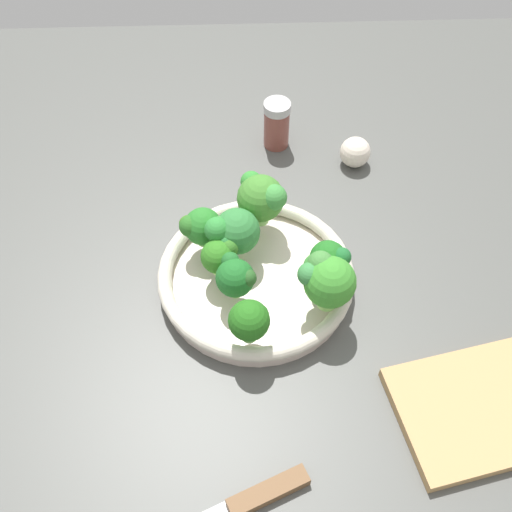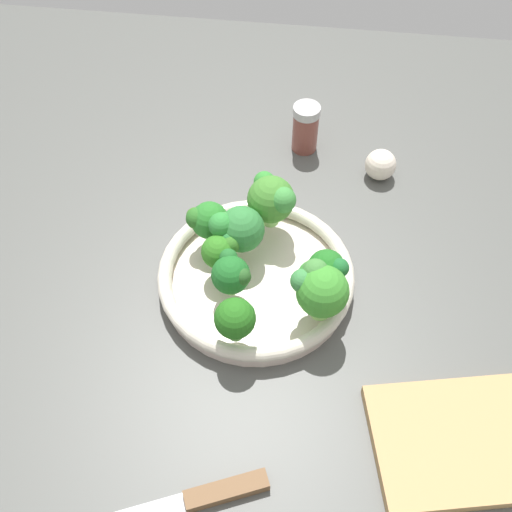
% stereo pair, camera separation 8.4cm
% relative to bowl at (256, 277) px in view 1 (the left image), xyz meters
% --- Properties ---
extents(ground_plane, '(1.30, 1.30, 0.03)m').
position_rel_bowl_xyz_m(ground_plane, '(0.02, 0.01, -0.03)').
color(ground_plane, '#51524E').
extents(bowl, '(0.27, 0.27, 0.04)m').
position_rel_bowl_xyz_m(bowl, '(0.00, 0.00, 0.00)').
color(bowl, silver).
rests_on(bowl, ground_plane).
extents(broccoli_floret_0, '(0.05, 0.06, 0.06)m').
position_rel_bowl_xyz_m(broccoli_floret_0, '(-0.03, -0.04, 0.05)').
color(broccoli_floret_0, '#9AD96A').
rests_on(broccoli_floret_0, bowl).
extents(broccoli_floret_1, '(0.07, 0.07, 0.08)m').
position_rel_bowl_xyz_m(broccoli_floret_1, '(0.01, 0.09, 0.07)').
color(broccoli_floret_1, '#92CB6D').
rests_on(broccoli_floret_1, bowl).
extents(broccoli_floret_2, '(0.05, 0.05, 0.06)m').
position_rel_bowl_xyz_m(broccoli_floret_2, '(0.09, -0.02, 0.06)').
color(broccoli_floret_2, '#84B95E').
rests_on(broccoli_floret_2, bowl).
extents(broccoli_floret_3, '(0.05, 0.05, 0.07)m').
position_rel_bowl_xyz_m(broccoli_floret_3, '(-0.01, -0.11, 0.06)').
color(broccoli_floret_3, '#77B95F').
rests_on(broccoli_floret_3, bowl).
extents(broccoli_floret_4, '(0.08, 0.06, 0.07)m').
position_rel_bowl_xyz_m(broccoli_floret_4, '(-0.03, 0.04, 0.06)').
color(broccoli_floret_4, '#91C661').
rests_on(broccoli_floret_4, bowl).
extents(broccoli_floret_5, '(0.07, 0.07, 0.08)m').
position_rel_bowl_xyz_m(broccoli_floret_5, '(0.09, -0.05, 0.07)').
color(broccoli_floret_5, '#8CC863').
rests_on(broccoli_floret_5, bowl).
extents(broccoli_floret_6, '(0.06, 0.05, 0.06)m').
position_rel_bowl_xyz_m(broccoli_floret_6, '(-0.08, 0.05, 0.05)').
color(broccoli_floret_6, '#79B460').
rests_on(broccoli_floret_6, bowl).
extents(broccoli_floret_7, '(0.05, 0.05, 0.05)m').
position_rel_bowl_xyz_m(broccoli_floret_7, '(-0.05, 0.00, 0.05)').
color(broccoli_floret_7, '#9CD565').
rests_on(broccoli_floret_7, bowl).
extents(knife, '(0.25, 0.13, 0.01)m').
position_rel_bowl_xyz_m(knife, '(-0.04, -0.31, -0.01)').
color(knife, silver).
rests_on(knife, ground_plane).
extents(cutting_board, '(0.24, 0.20, 0.02)m').
position_rel_bowl_xyz_m(cutting_board, '(0.27, -0.20, -0.01)').
color(cutting_board, tan).
rests_on(cutting_board, ground_plane).
extents(garlic_bulb, '(0.05, 0.05, 0.05)m').
position_rel_bowl_xyz_m(garlic_bulb, '(0.17, 0.24, 0.01)').
color(garlic_bulb, '#F3E2CD').
rests_on(garlic_bulb, ground_plane).
extents(pepper_shaker, '(0.04, 0.04, 0.09)m').
position_rel_bowl_xyz_m(pepper_shaker, '(0.04, 0.29, 0.02)').
color(pepper_shaker, brown).
rests_on(pepper_shaker, ground_plane).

